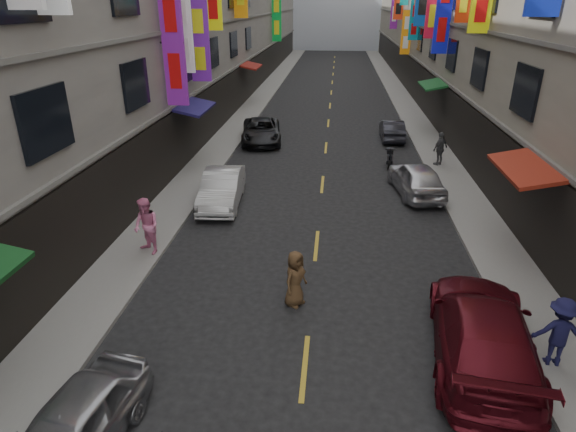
% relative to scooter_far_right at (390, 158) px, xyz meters
% --- Properties ---
extents(sidewalk_left, '(2.00, 90.00, 0.12)m').
position_rel_scooter_far_right_xyz_m(sidewalk_left, '(-9.25, 15.08, -0.38)').
color(sidewalk_left, slate).
rests_on(sidewalk_left, ground).
extents(sidewalk_right, '(2.00, 90.00, 0.12)m').
position_rel_scooter_far_right_xyz_m(sidewalk_right, '(2.75, 15.08, -0.38)').
color(sidewalk_right, slate).
rests_on(sidewalk_right, ground).
extents(street_awnings, '(13.99, 35.20, 0.41)m').
position_rel_scooter_far_right_xyz_m(street_awnings, '(-4.51, -0.92, 2.56)').
color(street_awnings, '#12451A').
rests_on(street_awnings, ground).
extents(lane_markings, '(0.12, 80.20, 0.01)m').
position_rel_scooter_far_right_xyz_m(lane_markings, '(-3.25, 12.08, -0.44)').
color(lane_markings, gold).
rests_on(lane_markings, ground).
extents(scooter_far_right, '(0.52, 1.80, 1.14)m').
position_rel_scooter_far_right_xyz_m(scooter_far_right, '(0.00, 0.00, 0.00)').
color(scooter_far_right, black).
rests_on(scooter_far_right, ground).
extents(car_left_near, '(2.03, 3.87, 1.26)m').
position_rel_scooter_far_right_xyz_m(car_left_near, '(-7.25, -17.68, 0.19)').
color(car_left_near, '#ABACB0').
rests_on(car_left_near, ground).
extents(car_left_mid, '(1.78, 4.30, 1.39)m').
position_rel_scooter_far_right_xyz_m(car_left_mid, '(-7.25, -5.65, 0.25)').
color(car_left_mid, silver).
rests_on(car_left_mid, ground).
extents(car_left_far, '(2.86, 5.04, 1.33)m').
position_rel_scooter_far_right_xyz_m(car_left_far, '(-7.07, 3.91, 0.22)').
color(car_left_far, black).
rests_on(car_left_far, ground).
extents(car_right_near, '(2.88, 5.57, 1.54)m').
position_rel_scooter_far_right_xyz_m(car_right_near, '(0.75, -14.24, 0.33)').
color(car_right_near, '#580F18').
rests_on(car_right_near, ground).
extents(car_right_mid, '(2.28, 4.35, 1.41)m').
position_rel_scooter_far_right_xyz_m(car_right_mid, '(0.75, -3.72, 0.26)').
color(car_right_mid, silver).
rests_on(car_right_mid, ground).
extents(car_right_far, '(1.25, 3.59, 1.18)m').
position_rel_scooter_far_right_xyz_m(car_right_far, '(0.61, 5.23, 0.15)').
color(car_right_far, '#2A2A32').
rests_on(car_right_far, ground).
extents(pedestrian_lfar, '(1.10, 1.04, 1.87)m').
position_rel_scooter_far_right_xyz_m(pedestrian_lfar, '(-8.65, -10.17, 0.61)').
color(pedestrian_lfar, pink).
rests_on(pedestrian_lfar, sidewalk_left).
extents(pedestrian_rnear, '(1.14, 0.66, 1.69)m').
position_rel_scooter_far_right_xyz_m(pedestrian_rnear, '(2.32, -14.35, 0.52)').
color(pedestrian_rnear, '#151438').
rests_on(pedestrian_rnear, sidewalk_right).
extents(pedestrian_rfar, '(1.09, 1.05, 1.66)m').
position_rel_scooter_far_right_xyz_m(pedestrian_rfar, '(2.44, 0.16, 0.51)').
color(pedestrian_rfar, '#505052').
rests_on(pedestrian_rfar, sidewalk_right).
extents(pedestrian_crossing, '(0.87, 0.95, 1.61)m').
position_rel_scooter_far_right_xyz_m(pedestrian_crossing, '(-3.69, -12.44, 0.36)').
color(pedestrian_crossing, '#513820').
rests_on(pedestrian_crossing, ground).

